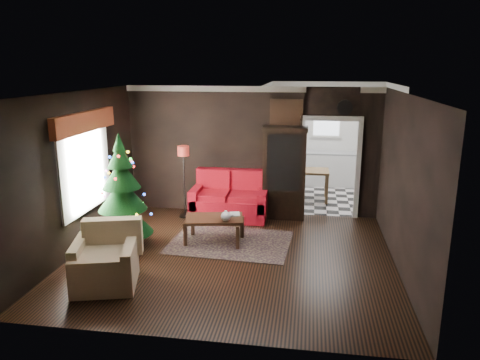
# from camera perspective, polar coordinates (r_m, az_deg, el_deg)

# --- Properties ---
(floor) EXTENTS (5.50, 5.50, 0.00)m
(floor) POSITION_cam_1_polar(r_m,az_deg,el_deg) (8.00, -1.00, -9.59)
(floor) COLOR black
(floor) RESTS_ON ground
(ceiling) EXTENTS (5.50, 5.50, 0.00)m
(ceiling) POSITION_cam_1_polar(r_m,az_deg,el_deg) (7.33, -1.09, 10.85)
(ceiling) COLOR white
(ceiling) RESTS_ON ground
(wall_back) EXTENTS (5.50, 0.00, 5.50)m
(wall_back) POSITION_cam_1_polar(r_m,az_deg,el_deg) (9.96, 1.40, 3.63)
(wall_back) COLOR black
(wall_back) RESTS_ON ground
(wall_front) EXTENTS (5.50, 0.00, 5.50)m
(wall_front) POSITION_cam_1_polar(r_m,az_deg,el_deg) (5.21, -5.74, -6.44)
(wall_front) COLOR black
(wall_front) RESTS_ON ground
(wall_left) EXTENTS (0.00, 5.50, 5.50)m
(wall_left) POSITION_cam_1_polar(r_m,az_deg,el_deg) (8.45, -19.75, 0.86)
(wall_left) COLOR black
(wall_left) RESTS_ON ground
(wall_right) EXTENTS (0.00, 5.50, 5.50)m
(wall_right) POSITION_cam_1_polar(r_m,az_deg,el_deg) (7.59, 19.87, -0.60)
(wall_right) COLOR black
(wall_right) RESTS_ON ground
(doorway) EXTENTS (1.10, 0.10, 2.10)m
(doorway) POSITION_cam_1_polar(r_m,az_deg,el_deg) (9.97, 11.13, 1.31)
(doorway) COLOR silver
(doorway) RESTS_ON ground
(left_window) EXTENTS (0.05, 1.60, 1.40)m
(left_window) POSITION_cam_1_polar(r_m,az_deg,el_deg) (8.59, -18.92, 1.48)
(left_window) COLOR white
(left_window) RESTS_ON wall_left
(valance) EXTENTS (0.12, 2.10, 0.35)m
(valance) POSITION_cam_1_polar(r_m,az_deg,el_deg) (8.42, -18.88, 6.91)
(valance) COLOR maroon
(valance) RESTS_ON wall_left
(kitchen_floor) EXTENTS (3.00, 3.00, 0.00)m
(kitchen_floor) POSITION_cam_1_polar(r_m,az_deg,el_deg) (11.68, 10.63, -2.08)
(kitchen_floor) COLOR silver
(kitchen_floor) RESTS_ON ground
(kitchen_window) EXTENTS (0.70, 0.06, 0.70)m
(kitchen_window) POSITION_cam_1_polar(r_m,az_deg,el_deg) (12.76, 10.80, 7.09)
(kitchen_window) COLOR white
(kitchen_window) RESTS_ON ground
(rug) EXTENTS (2.31, 1.74, 0.01)m
(rug) POSITION_cam_1_polar(r_m,az_deg,el_deg) (8.60, -1.22, -7.81)
(rug) COLOR #2C1F25
(rug) RESTS_ON ground
(loveseat) EXTENTS (1.70, 0.90, 1.00)m
(loveseat) POSITION_cam_1_polar(r_m,az_deg,el_deg) (9.80, -1.29, -1.96)
(loveseat) COLOR maroon
(loveseat) RESTS_ON ground
(curio_cabinet) EXTENTS (0.90, 0.45, 1.90)m
(curio_cabinet) POSITION_cam_1_polar(r_m,az_deg,el_deg) (9.77, 5.58, 0.65)
(curio_cabinet) COLOR black
(curio_cabinet) RESTS_ON ground
(floor_lamp) EXTENTS (0.30, 0.30, 1.54)m
(floor_lamp) POSITION_cam_1_polar(r_m,az_deg,el_deg) (9.68, -7.01, -0.24)
(floor_lamp) COLOR black
(floor_lamp) RESTS_ON ground
(christmas_tree) EXTENTS (1.28, 1.28, 1.97)m
(christmas_tree) POSITION_cam_1_polar(r_m,az_deg,el_deg) (8.32, -14.58, -1.44)
(christmas_tree) COLOR black
(christmas_tree) RESTS_ON ground
(armchair) EXTENTS (1.16, 1.16, 0.97)m
(armchair) POSITION_cam_1_polar(r_m,az_deg,el_deg) (7.14, -16.65, -9.24)
(armchair) COLOR tan
(armchair) RESTS_ON ground
(coffee_table) EXTENTS (1.16, 0.82, 0.48)m
(coffee_table) POSITION_cam_1_polar(r_m,az_deg,el_deg) (8.55, -3.23, -6.21)
(coffee_table) COLOR black
(coffee_table) RESTS_ON rug
(teapot) EXTENTS (0.27, 0.27, 0.19)m
(teapot) POSITION_cam_1_polar(r_m,az_deg,el_deg) (8.23, -1.79, -4.54)
(teapot) COLOR white
(teapot) RESTS_ON coffee_table
(cup_a) EXTENTS (0.08, 0.08, 0.07)m
(cup_a) POSITION_cam_1_polar(r_m,az_deg,el_deg) (8.54, -1.79, -4.27)
(cup_a) COLOR silver
(cup_a) RESTS_ON coffee_table
(cup_b) EXTENTS (0.10, 0.10, 0.06)m
(cup_b) POSITION_cam_1_polar(r_m,az_deg,el_deg) (8.35, -1.64, -4.72)
(cup_b) COLOR white
(cup_b) RESTS_ON coffee_table
(book) EXTENTS (0.19, 0.06, 0.26)m
(book) POSITION_cam_1_polar(r_m,az_deg,el_deg) (8.56, -1.28, -3.57)
(book) COLOR tan
(book) RESTS_ON coffee_table
(wall_clock) EXTENTS (0.32, 0.32, 0.06)m
(wall_clock) POSITION_cam_1_polar(r_m,az_deg,el_deg) (9.73, 13.01, 8.85)
(wall_clock) COLOR white
(wall_clock) RESTS_ON wall_back
(painting) EXTENTS (0.62, 0.05, 0.52)m
(painting) POSITION_cam_1_polar(r_m,az_deg,el_deg) (9.73, 5.83, 8.37)
(painting) COLOR #B37B42
(painting) RESTS_ON wall_back
(kitchen_counter) EXTENTS (1.80, 0.60, 0.90)m
(kitchen_counter) POSITION_cam_1_polar(r_m,az_deg,el_deg) (12.73, 10.57, 1.37)
(kitchen_counter) COLOR white
(kitchen_counter) RESTS_ON ground
(kitchen_table) EXTENTS (0.70, 0.70, 0.75)m
(kitchen_table) POSITION_cam_1_polar(r_m,az_deg,el_deg) (11.28, 9.23, -0.62)
(kitchen_table) COLOR brown
(kitchen_table) RESTS_ON ground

